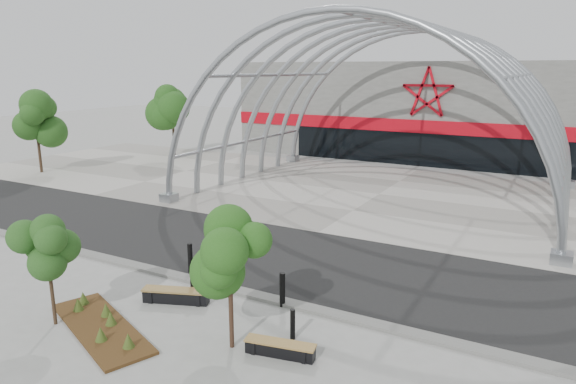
% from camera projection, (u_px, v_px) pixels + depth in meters
% --- Properties ---
extents(ground, '(140.00, 140.00, 0.00)m').
position_uv_depth(ground, '(233.00, 288.00, 17.96)').
color(ground, gray).
rests_on(ground, ground).
extents(road, '(140.00, 7.00, 0.02)m').
position_uv_depth(road, '(282.00, 256.00, 20.93)').
color(road, black).
rests_on(road, ground).
extents(forecourt, '(60.00, 17.00, 0.04)m').
position_uv_depth(forecourt, '(379.00, 194.00, 31.15)').
color(forecourt, gray).
rests_on(forecourt, ground).
extents(kerb, '(60.00, 0.50, 0.12)m').
position_uv_depth(kerb, '(229.00, 289.00, 17.73)').
color(kerb, slate).
rests_on(kerb, ground).
extents(arena_building, '(34.00, 15.24, 8.00)m').
position_uv_depth(arena_building, '(448.00, 109.00, 45.50)').
color(arena_building, slate).
rests_on(arena_building, ground).
extents(vault_canopy, '(20.80, 15.80, 20.36)m').
position_uv_depth(vault_canopy, '(379.00, 194.00, 31.15)').
color(vault_canopy, '#999DA3').
rests_on(vault_canopy, ground).
extents(planting_bed, '(4.96, 3.16, 0.50)m').
position_uv_depth(planting_bed, '(101.00, 324.00, 15.14)').
color(planting_bed, '#3A280E').
rests_on(planting_bed, ground).
extents(street_tree_0, '(1.47, 1.47, 3.34)m').
position_uv_depth(street_tree_0, '(47.00, 248.00, 14.85)').
color(street_tree_0, black).
rests_on(street_tree_0, ground).
extents(street_tree_1, '(1.58, 1.58, 3.74)m').
position_uv_depth(street_tree_1, '(229.00, 255.00, 13.51)').
color(street_tree_1, black).
rests_on(street_tree_1, ground).
extents(bench_0, '(2.23, 1.24, 0.46)m').
position_uv_depth(bench_0, '(176.00, 296.00, 16.78)').
color(bench_0, black).
rests_on(bench_0, ground).
extents(bench_1, '(1.98, 0.78, 0.40)m').
position_uv_depth(bench_1, '(280.00, 349.00, 13.66)').
color(bench_1, black).
rests_on(bench_1, ground).
extents(bollard_0, '(0.18, 0.18, 1.15)m').
position_uv_depth(bollard_0, '(190.00, 258.00, 19.15)').
color(bollard_0, black).
rests_on(bollard_0, ground).
extents(bollard_1, '(0.17, 0.17, 1.06)m').
position_uv_depth(bollard_1, '(193.00, 284.00, 16.98)').
color(bollard_1, black).
rests_on(bollard_1, ground).
extents(bollard_2, '(0.14, 0.14, 0.87)m').
position_uv_depth(bollard_2, '(222.00, 270.00, 18.41)').
color(bollard_2, black).
rests_on(bollard_2, ground).
extents(bollard_3, '(0.15, 0.15, 0.91)m').
position_uv_depth(bollard_3, '(293.00, 324.00, 14.44)').
color(bollard_3, black).
rests_on(bollard_3, ground).
extents(bollard_4, '(0.18, 0.18, 1.14)m').
position_uv_depth(bollard_4, '(282.00, 290.00, 16.42)').
color(bollard_4, black).
rests_on(bollard_4, ground).
extents(bg_tree_0, '(3.00, 3.00, 6.45)m').
position_uv_depth(bg_tree_0, '(172.00, 103.00, 43.27)').
color(bg_tree_0, black).
rests_on(bg_tree_0, ground).
extents(bg_tree_2, '(2.55, 2.55, 5.38)m').
position_uv_depth(bg_tree_2, '(36.00, 120.00, 36.81)').
color(bg_tree_2, black).
rests_on(bg_tree_2, ground).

